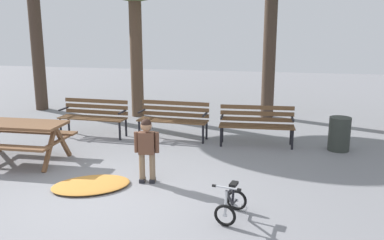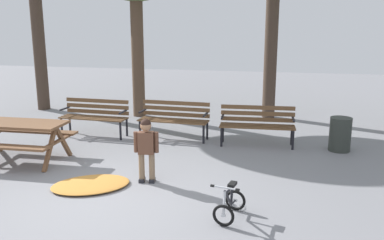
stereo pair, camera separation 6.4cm
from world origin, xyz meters
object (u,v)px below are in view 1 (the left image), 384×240
Objects in this scene: picnic_table at (17,131)px; child_standing at (147,145)px; trash_bin at (339,134)px; kids_bicycle at (231,204)px; park_bench_far_left at (94,114)px; park_bench_right at (257,122)px; park_bench_left at (174,117)px.

child_standing is at bearing -10.33° from picnic_table.
trash_bin is at bearing 37.44° from child_standing.
kids_bicycle is at bearing -117.02° from trash_bin.
park_bench_far_left is 3.79m from park_bench_right.
park_bench_right reaches higher than trash_bin.
park_bench_left is 1.49× the size of child_standing.
park_bench_right is at bearing 25.79° from picnic_table.
child_standing reaches higher than park_bench_far_left.
picnic_table is at bearing 160.61° from kids_bicycle.
park_bench_far_left is 1.00× the size of park_bench_left.
park_bench_left is at bearing 4.15° from park_bench_far_left.
picnic_table is 3.33m from park_bench_left.
child_standing reaches higher than park_bench_left.
child_standing is at bearing -50.07° from park_bench_far_left.
trash_bin is at bearing -2.66° from park_bench_left.
picnic_table is at bearing -138.10° from park_bench_left.
park_bench_far_left is 1.91m from park_bench_left.
child_standing is at bearing -142.56° from trash_bin.
kids_bicycle is at bearing -91.64° from park_bench_right.
park_bench_left is at bearing 95.52° from child_standing.
kids_bicycle is at bearing -33.32° from child_standing.
child_standing reaches higher than trash_bin.
park_bench_right is (1.89, -0.11, 0.00)m from park_bench_left.
park_bench_right is 1.50× the size of child_standing.
park_bench_far_left is (0.58, 2.09, -0.08)m from picnic_table.
park_bench_right is at bearing 178.18° from trash_bin.
kids_bicycle is (1.52, -1.00, -0.44)m from child_standing.
picnic_table is 6.42m from trash_bin.
picnic_table is 1.13× the size of park_bench_right.
park_bench_far_left is 2.67× the size of kids_bicycle.
park_bench_left is at bearing 115.63° from kids_bicycle.
trash_bin is at bearing -1.82° from park_bench_right.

